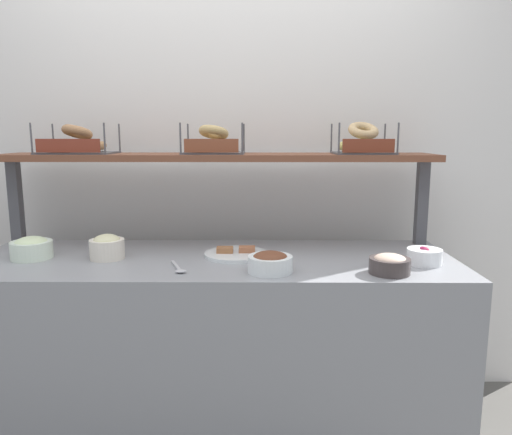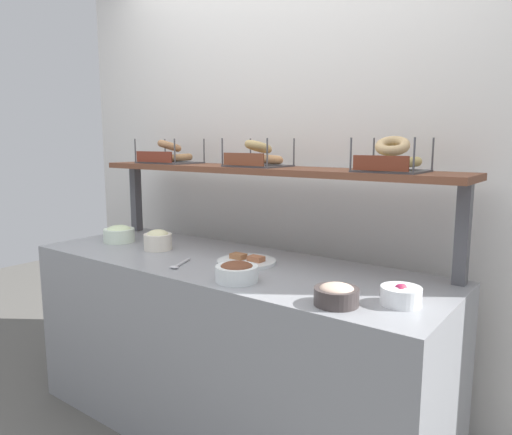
{
  "view_description": "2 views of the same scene",
  "coord_description": "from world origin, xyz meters",
  "px_view_note": "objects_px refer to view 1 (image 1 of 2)",
  "views": [
    {
      "loc": [
        0.2,
        -2.0,
        1.37
      ],
      "look_at": [
        0.18,
        0.04,
        1.02
      ],
      "focal_mm": 33.89,
      "sensor_mm": 36.0,
      "label": 1
    },
    {
      "loc": [
        1.41,
        -1.65,
        1.4
      ],
      "look_at": [
        0.13,
        0.05,
        1.06
      ],
      "focal_mm": 33.46,
      "sensor_mm": 36.0,
      "label": 2
    }
  ],
  "objects_px": {
    "bowl_potato_salad": "(107,247)",
    "bowl_beet_salad": "(424,256)",
    "bowl_tuna_salad": "(390,264)",
    "bagel_basket_plain": "(363,143)",
    "bagel_basket_everything": "(77,144)",
    "bagel_basket_sesame": "(213,144)",
    "bowl_scallion_spread": "(31,248)",
    "serving_spoon_near_plate": "(178,269)",
    "bowl_chocolate_spread": "(270,262)",
    "serving_plate_white": "(236,254)"
  },
  "relations": [
    {
      "from": "bagel_basket_everything",
      "to": "bowl_tuna_salad",
      "type": "bearing_deg",
      "value": -20.38
    },
    {
      "from": "serving_plate_white",
      "to": "bagel_basket_everything",
      "type": "distance_m",
      "value": 0.91
    },
    {
      "from": "bowl_chocolate_spread",
      "to": "bowl_tuna_salad",
      "type": "xyz_separation_m",
      "value": [
        0.45,
        -0.02,
        -0.0
      ]
    },
    {
      "from": "bowl_scallion_spread",
      "to": "bowl_potato_salad",
      "type": "xyz_separation_m",
      "value": [
        0.32,
        -0.0,
        0.01
      ]
    },
    {
      "from": "bowl_tuna_salad",
      "to": "serving_plate_white",
      "type": "height_order",
      "value": "bowl_tuna_salad"
    },
    {
      "from": "bowl_beet_salad",
      "to": "bowl_chocolate_spread",
      "type": "bearing_deg",
      "value": -169.15
    },
    {
      "from": "bagel_basket_sesame",
      "to": "bowl_chocolate_spread",
      "type": "bearing_deg",
      "value": -62.16
    },
    {
      "from": "bowl_tuna_salad",
      "to": "bagel_basket_plain",
      "type": "distance_m",
      "value": 0.66
    },
    {
      "from": "bowl_scallion_spread",
      "to": "bowl_tuna_salad",
      "type": "distance_m",
      "value": 1.47
    },
    {
      "from": "bagel_basket_plain",
      "to": "bowl_potato_salad",
      "type": "bearing_deg",
      "value": -166.07
    },
    {
      "from": "bowl_tuna_salad",
      "to": "bagel_basket_plain",
      "type": "bearing_deg",
      "value": 91.88
    },
    {
      "from": "bowl_chocolate_spread",
      "to": "bagel_basket_plain",
      "type": "bearing_deg",
      "value": 47.5
    },
    {
      "from": "bowl_chocolate_spread",
      "to": "bowl_scallion_spread",
      "type": "bearing_deg",
      "value": 168.82
    },
    {
      "from": "bowl_potato_salad",
      "to": "serving_plate_white",
      "type": "xyz_separation_m",
      "value": [
        0.54,
        0.05,
        -0.04
      ]
    },
    {
      "from": "bagel_basket_sesame",
      "to": "bagel_basket_plain",
      "type": "distance_m",
      "value": 0.69
    },
    {
      "from": "bowl_scallion_spread",
      "to": "bowl_tuna_salad",
      "type": "height_order",
      "value": "bowl_scallion_spread"
    },
    {
      "from": "bowl_tuna_salad",
      "to": "bowl_scallion_spread",
      "type": "bearing_deg",
      "value": 171.64
    },
    {
      "from": "bowl_scallion_spread",
      "to": "bowl_chocolate_spread",
      "type": "bearing_deg",
      "value": -11.18
    },
    {
      "from": "bagel_basket_everything",
      "to": "bagel_basket_plain",
      "type": "bearing_deg",
      "value": -0.4
    },
    {
      "from": "bagel_basket_sesame",
      "to": "bowl_scallion_spread",
      "type": "bearing_deg",
      "value": -159.12
    },
    {
      "from": "bowl_tuna_salad",
      "to": "serving_plate_white",
      "type": "bearing_deg",
      "value": 156.11
    },
    {
      "from": "bagel_basket_everything",
      "to": "bagel_basket_plain",
      "type": "height_order",
      "value": "bagel_basket_plain"
    },
    {
      "from": "bowl_chocolate_spread",
      "to": "bagel_basket_plain",
      "type": "xyz_separation_m",
      "value": [
        0.44,
        0.47,
        0.44
      ]
    },
    {
      "from": "serving_plate_white",
      "to": "serving_spoon_near_plate",
      "type": "xyz_separation_m",
      "value": [
        -0.21,
        -0.23,
        -0.0
      ]
    },
    {
      "from": "bagel_basket_sesame",
      "to": "bagel_basket_everything",
      "type": "bearing_deg",
      "value": -179.87
    },
    {
      "from": "bowl_tuna_salad",
      "to": "bagel_basket_sesame",
      "type": "xyz_separation_m",
      "value": [
        -0.71,
        0.5,
        0.44
      ]
    },
    {
      "from": "bowl_scallion_spread",
      "to": "bagel_basket_everything",
      "type": "relative_size",
      "value": 0.51
    },
    {
      "from": "serving_spoon_near_plate",
      "to": "bowl_chocolate_spread",
      "type": "bearing_deg",
      "value": -3.12
    },
    {
      "from": "bowl_scallion_spread",
      "to": "bowl_beet_salad",
      "type": "bearing_deg",
      "value": -2.77
    },
    {
      "from": "bowl_chocolate_spread",
      "to": "bagel_basket_everything",
      "type": "distance_m",
      "value": 1.11
    },
    {
      "from": "bagel_basket_plain",
      "to": "bowl_scallion_spread",
      "type": "bearing_deg",
      "value": -169.18
    },
    {
      "from": "bowl_tuna_salad",
      "to": "bagel_basket_sesame",
      "type": "height_order",
      "value": "bagel_basket_sesame"
    },
    {
      "from": "bowl_tuna_salad",
      "to": "bagel_basket_everything",
      "type": "height_order",
      "value": "bagel_basket_everything"
    },
    {
      "from": "bowl_chocolate_spread",
      "to": "serving_plate_white",
      "type": "relative_size",
      "value": 0.63
    },
    {
      "from": "bagel_basket_everything",
      "to": "bagel_basket_plain",
      "type": "distance_m",
      "value": 1.33
    },
    {
      "from": "bowl_potato_salad",
      "to": "bagel_basket_sesame",
      "type": "height_order",
      "value": "bagel_basket_sesame"
    },
    {
      "from": "serving_spoon_near_plate",
      "to": "bagel_basket_everything",
      "type": "distance_m",
      "value": 0.85
    },
    {
      "from": "bowl_potato_salad",
      "to": "bagel_basket_sesame",
      "type": "xyz_separation_m",
      "value": [
        0.43,
        0.29,
        0.42
      ]
    },
    {
      "from": "bowl_potato_salad",
      "to": "bowl_chocolate_spread",
      "type": "bearing_deg",
      "value": -16.04
    },
    {
      "from": "bowl_scallion_spread",
      "to": "bagel_basket_everything",
      "type": "bearing_deg",
      "value": 68.04
    },
    {
      "from": "bowl_tuna_salad",
      "to": "bowl_chocolate_spread",
      "type": "bearing_deg",
      "value": 178.08
    },
    {
      "from": "bowl_potato_salad",
      "to": "bagel_basket_plain",
      "type": "bearing_deg",
      "value": 13.93
    },
    {
      "from": "bowl_tuna_salad",
      "to": "bowl_potato_salad",
      "type": "height_order",
      "value": "bowl_potato_salad"
    },
    {
      "from": "bowl_potato_salad",
      "to": "bowl_beet_salad",
      "type": "bearing_deg",
      "value": -3.35
    },
    {
      "from": "bowl_scallion_spread",
      "to": "serving_spoon_near_plate",
      "type": "relative_size",
      "value": 1.02
    },
    {
      "from": "bowl_beet_salad",
      "to": "bowl_chocolate_spread",
      "type": "relative_size",
      "value": 0.81
    },
    {
      "from": "bowl_tuna_salad",
      "to": "bowl_potato_salad",
      "type": "xyz_separation_m",
      "value": [
        -1.14,
        0.21,
        0.01
      ]
    },
    {
      "from": "bowl_beet_salad",
      "to": "bowl_chocolate_spread",
      "type": "distance_m",
      "value": 0.64
    },
    {
      "from": "serving_spoon_near_plate",
      "to": "bagel_basket_everything",
      "type": "height_order",
      "value": "bagel_basket_everything"
    },
    {
      "from": "serving_spoon_near_plate",
      "to": "bowl_beet_salad",
      "type": "bearing_deg",
      "value": 5.87
    }
  ]
}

